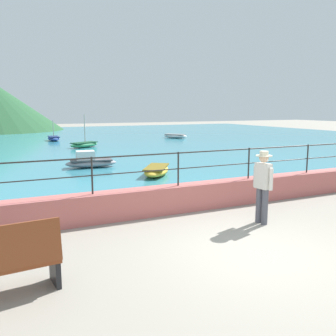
{
  "coord_description": "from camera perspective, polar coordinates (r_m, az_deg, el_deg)",
  "views": [
    {
      "loc": [
        -4.28,
        -5.26,
        2.74
      ],
      "look_at": [
        -0.06,
        3.7,
        1.1
      ],
      "focal_mm": 38.88,
      "sensor_mm": 36.0,
      "label": 1
    }
  ],
  "objects": [
    {
      "name": "boat_2",
      "position": [
        14.66,
        -1.83,
        -0.36
      ],
      "size": [
        2.02,
        2.41,
        0.36
      ],
      "color": "gold",
      "rests_on": "lake_water"
    },
    {
      "name": "boat_3",
      "position": [
        25.66,
        -13.01,
        3.62
      ],
      "size": [
        2.44,
        1.93,
        2.27
      ],
      "color": "#338C59",
      "rests_on": "lake_water"
    },
    {
      "name": "boat_4",
      "position": [
        31.65,
        -17.5,
        4.47
      ],
      "size": [
        0.91,
        2.3,
        1.71
      ],
      "color": "#2D4C9E",
      "rests_on": "lake_water"
    },
    {
      "name": "ground_plane",
      "position": [
        7.32,
        13.24,
        -12.85
      ],
      "size": [
        120.0,
        120.0,
        0.0
      ],
      "primitive_type": "plane",
      "color": "gray"
    },
    {
      "name": "boat_1",
      "position": [
        32.84,
        1.14,
        5.06
      ],
      "size": [
        2.06,
        2.4,
        0.36
      ],
      "color": "white",
      "rests_on": "lake_water"
    },
    {
      "name": "person_walking",
      "position": [
        8.87,
        14.64,
        -2.37
      ],
      "size": [
        0.38,
        0.56,
        1.75
      ],
      "color": "#4C4C56",
      "rests_on": "ground"
    },
    {
      "name": "promenade_wall",
      "position": [
        9.78,
        1.59,
        -4.75
      ],
      "size": [
        20.0,
        0.56,
        0.7
      ],
      "primitive_type": "cube",
      "color": "#BC605B",
      "rests_on": "ground"
    },
    {
      "name": "railing",
      "position": [
        9.59,
        1.62,
        0.97
      ],
      "size": [
        18.44,
        0.04,
        0.9
      ],
      "color": "#282623",
      "rests_on": "promenade_wall"
    },
    {
      "name": "boat_5",
      "position": [
        16.96,
        -12.12,
        1.01
      ],
      "size": [
        2.39,
        1.15,
        0.76
      ],
      "color": "gray",
      "rests_on": "lake_water"
    },
    {
      "name": "lake_water",
      "position": [
        31.51,
        -17.33,
        4.04
      ],
      "size": [
        64.0,
        44.32,
        0.06
      ],
      "primitive_type": "cube",
      "color": "teal",
      "rests_on": "ground"
    }
  ]
}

